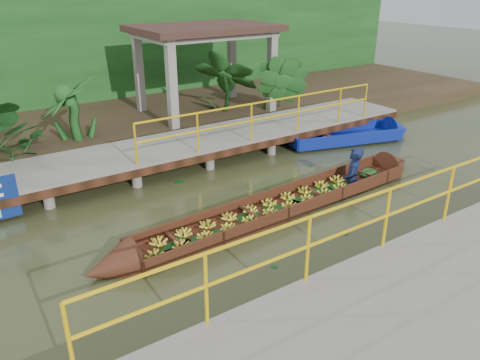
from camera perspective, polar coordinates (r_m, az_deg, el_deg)
ground at (r=9.60m, az=-0.65°, el=-4.90°), size 80.00×80.00×0.00m
land_strip at (r=15.89m, az=-15.76°, el=6.75°), size 30.00×8.00×0.45m
far_dock at (r=12.19m, az=-9.48°, el=3.56°), size 16.00×2.06×1.66m
near_dock at (r=7.61m, az=24.36°, el=-12.97°), size 18.00×2.40×1.73m
pavilion at (r=15.49m, az=-4.36°, el=16.94°), size 4.40×3.00×3.00m
foliage_backdrop at (r=17.87m, az=-19.11°, el=14.00°), size 30.00×0.80×4.00m
vendor_boat at (r=10.17m, az=7.03°, el=-1.70°), size 8.69×1.34×2.10m
moored_blue_boat at (r=14.89m, az=15.68°, el=5.44°), size 4.13×2.05×0.95m
tropical_plants at (r=13.11m, az=-20.34°, el=7.74°), size 14.41×1.41×1.76m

